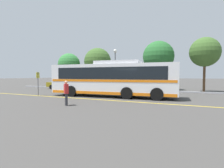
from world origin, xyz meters
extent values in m
plane|color=#423F3D|center=(0.00, 0.00, 0.00)|extent=(220.00, 220.00, 0.00)
cube|color=gold|center=(-1.41, -2.23, 0.00)|extent=(31.41, 0.20, 0.01)
cube|color=#99999E|center=(-1.41, 6.97, 0.07)|extent=(39.41, 0.36, 0.15)
cube|color=white|center=(-1.41, -0.03, 1.63)|extent=(11.57, 3.38, 2.63)
cube|color=black|center=(-1.41, -0.03, 2.14)|extent=(9.98, 3.29, 1.03)
cube|color=orange|center=(-1.41, -0.03, 1.50)|extent=(11.35, 3.40, 0.20)
cube|color=orange|center=(-1.41, -0.03, 0.44)|extent=(11.34, 3.39, 0.24)
cube|color=black|center=(-7.12, -0.50, 1.69)|extent=(0.22, 2.16, 1.93)
cube|color=black|center=(-7.12, -0.50, 2.80)|extent=(0.18, 1.72, 0.24)
cube|color=silver|center=(-0.84, 0.02, 3.10)|extent=(4.14, 2.28, 0.30)
cube|color=black|center=(-7.40, -0.52, 0.55)|extent=(0.19, 1.84, 0.04)
cube|color=black|center=(-7.40, -0.52, 0.35)|extent=(0.19, 1.84, 0.04)
cylinder|color=black|center=(-4.84, -1.49, 0.50)|extent=(1.02, 0.36, 1.00)
cylinder|color=black|center=(-5.03, 0.86, 0.50)|extent=(1.02, 0.36, 1.00)
cylinder|color=black|center=(0.39, -1.06, 0.50)|extent=(1.02, 0.36, 1.00)
cylinder|color=black|center=(0.20, 1.28, 0.50)|extent=(1.02, 0.36, 1.00)
cylinder|color=black|center=(2.78, -0.87, 0.50)|extent=(1.02, 0.36, 1.00)
cylinder|color=black|center=(2.59, 1.48, 0.50)|extent=(1.02, 0.36, 1.00)
cube|color=olive|center=(-11.76, 5.66, 0.63)|extent=(4.79, 2.29, 0.67)
cube|color=black|center=(-11.64, 5.67, 1.25)|extent=(2.08, 1.85, 0.56)
cylinder|color=black|center=(-13.13, 4.63, 0.30)|extent=(0.61, 0.25, 0.60)
cylinder|color=black|center=(-13.27, 6.46, 0.30)|extent=(0.61, 0.25, 0.60)
cylinder|color=black|center=(-10.25, 4.85, 0.30)|extent=(0.61, 0.25, 0.60)
cylinder|color=black|center=(-10.39, 6.68, 0.30)|extent=(0.61, 0.25, 0.60)
cube|color=silver|center=(-5.38, 5.73, 0.55)|extent=(4.85, 1.88, 0.51)
cube|color=black|center=(-5.26, 5.73, 1.02)|extent=(2.05, 1.61, 0.43)
cylinder|color=black|center=(-6.89, 4.90, 0.30)|extent=(0.60, 0.21, 0.60)
cylinder|color=black|center=(-6.86, 6.61, 0.30)|extent=(0.60, 0.21, 0.60)
cylinder|color=black|center=(-3.90, 4.85, 0.30)|extent=(0.60, 0.21, 0.60)
cylinder|color=black|center=(-3.87, 6.56, 0.30)|extent=(0.60, 0.21, 0.60)
cylinder|color=#2D2D33|center=(-2.24, -5.46, 0.39)|extent=(0.14, 0.14, 0.78)
cylinder|color=#2D2D33|center=(-2.10, -5.56, 0.39)|extent=(0.14, 0.14, 0.78)
cube|color=red|center=(-2.17, -5.51, 1.09)|extent=(0.47, 0.43, 0.62)
sphere|color=tan|center=(-2.17, -5.51, 1.51)|extent=(0.21, 0.21, 0.21)
cylinder|color=#59595E|center=(-8.39, -2.07, 1.15)|extent=(0.07, 0.07, 2.30)
cube|color=yellow|center=(-8.39, -2.07, 1.97)|extent=(0.06, 0.40, 0.56)
cylinder|color=#59595E|center=(-4.55, 7.93, 2.54)|extent=(0.14, 0.14, 5.08)
sphere|color=silver|center=(-4.55, 7.93, 5.33)|extent=(0.49, 0.49, 0.49)
cylinder|color=#513823|center=(1.05, 9.72, 1.48)|extent=(0.28, 0.28, 2.96)
sphere|color=#28662D|center=(1.05, 9.72, 4.52)|extent=(4.16, 4.16, 4.16)
cylinder|color=#513823|center=(6.53, 8.56, 1.70)|extent=(0.28, 0.28, 3.39)
sphere|color=#3D6028|center=(6.53, 8.56, 4.67)|extent=(3.41, 3.41, 3.41)
cylinder|color=#513823|center=(-13.77, 9.52, 1.23)|extent=(0.28, 0.28, 2.45)
sphere|color=#337A38|center=(-13.77, 9.52, 3.84)|extent=(3.69, 3.69, 3.69)
cylinder|color=#513823|center=(-9.44, 11.68, 1.30)|extent=(0.28, 0.28, 2.60)
sphere|color=#3D6028|center=(-9.44, 11.68, 4.32)|extent=(4.59, 4.59, 4.59)
camera|label=1|loc=(5.18, -14.49, 1.94)|focal=28.00mm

